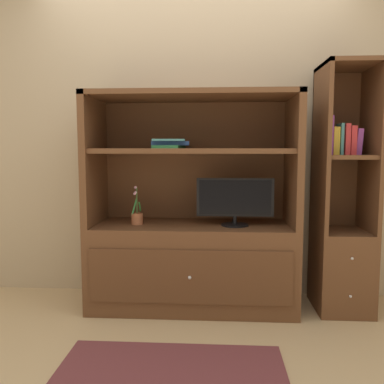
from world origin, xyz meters
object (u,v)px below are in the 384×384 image
upright_book_row (342,140)px  magazine_stack (170,144)px  bookshelf_tall (342,229)px  tv_monitor (235,200)px  media_console (192,241)px  potted_plant (137,217)px

upright_book_row → magazine_stack: bearing=179.8°
magazine_stack → bookshelf_tall: bearing=0.3°
magazine_stack → bookshelf_tall: (1.29, 0.01, -0.64)m
tv_monitor → upright_book_row: 0.89m
upright_book_row → bookshelf_tall: bearing=20.9°
media_console → potted_plant: 0.46m
tv_monitor → potted_plant: bearing=178.7°
tv_monitor → bookshelf_tall: bookshelf_tall is taller
potted_plant → upright_book_row: size_ratio=1.04×
media_console → potted_plant: media_console is taller
tv_monitor → magazine_stack: (-0.49, 0.06, 0.42)m
media_console → bookshelf_tall: size_ratio=0.89×
potted_plant → bookshelf_tall: bookshelf_tall is taller
bookshelf_tall → media_console: bearing=-179.8°
magazine_stack → potted_plant: bearing=-171.2°
media_console → bookshelf_tall: (1.12, 0.00, 0.11)m
media_console → bookshelf_tall: bookshelf_tall is taller
bookshelf_tall → upright_book_row: 0.67m
magazine_stack → upright_book_row: (1.26, -0.00, 0.03)m
magazine_stack → media_console: bearing=0.9°
magazine_stack → upright_book_row: upright_book_row is taller
magazine_stack → upright_book_row: bearing=-0.2°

